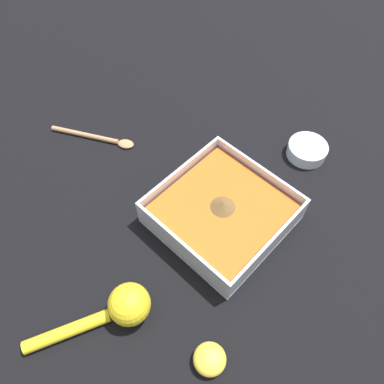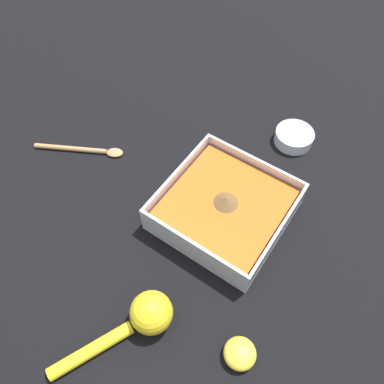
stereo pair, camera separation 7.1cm
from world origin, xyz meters
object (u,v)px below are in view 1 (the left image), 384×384
(lemon_squeezer, at_px, (118,307))
(wooden_spoon, at_px, (97,138))
(lemon_half, at_px, (210,359))
(square_dish, at_px, (222,213))
(spice_bowl, at_px, (307,150))

(lemon_squeezer, xyz_separation_m, wooden_spoon, (0.24, 0.37, -0.03))
(lemon_half, bearing_deg, lemon_squeezer, 106.51)
(square_dish, xyz_separation_m, wooden_spoon, (-0.04, 0.37, -0.02))
(lemon_squeezer, bearing_deg, lemon_half, -49.06)
(square_dish, distance_m, lemon_squeezer, 0.28)
(spice_bowl, xyz_separation_m, lemon_squeezer, (-0.55, 0.03, 0.02))
(wooden_spoon, bearing_deg, lemon_half, -47.11)
(wooden_spoon, bearing_deg, lemon_squeezer, -60.83)
(lemon_squeezer, distance_m, lemon_half, 0.18)
(spice_bowl, bearing_deg, lemon_half, -164.20)
(square_dish, bearing_deg, lemon_squeezer, 179.45)
(spice_bowl, relative_size, wooden_spoon, 0.46)
(square_dish, height_order, lemon_half, square_dish)
(spice_bowl, bearing_deg, wooden_spoon, 128.14)
(square_dish, relative_size, lemon_half, 4.37)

